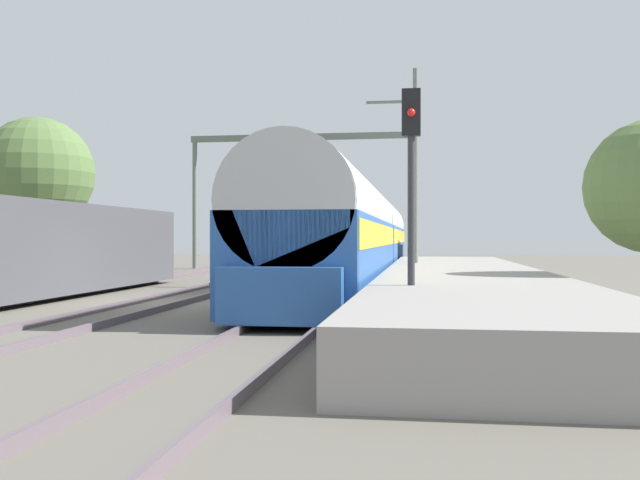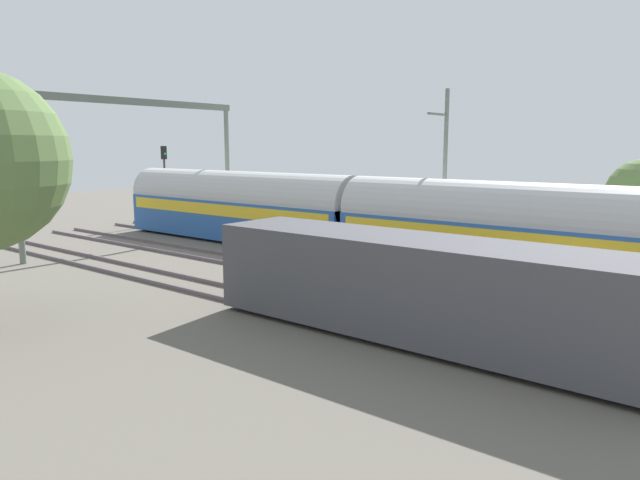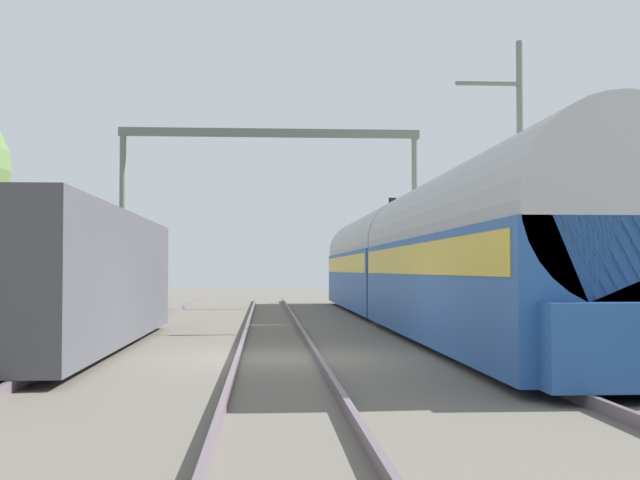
% 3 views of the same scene
% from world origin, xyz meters
% --- Properties ---
extents(ground, '(120.00, 120.00, 0.00)m').
position_xyz_m(ground, '(0.00, 0.00, 0.00)').
color(ground, '#645E55').
extents(track_far_west, '(1.52, 60.00, 0.16)m').
position_xyz_m(track_far_west, '(-4.39, 0.00, 0.08)').
color(track_far_west, '#64565E').
rests_on(track_far_west, ground).
extents(track_west, '(1.52, 60.00, 0.16)m').
position_xyz_m(track_west, '(0.00, 0.00, 0.08)').
color(track_west, '#64565E').
rests_on(track_west, ground).
extents(track_east, '(1.52, 60.00, 0.16)m').
position_xyz_m(track_east, '(4.39, 0.00, 0.08)').
color(track_east, '#64565E').
rests_on(track_east, ground).
extents(platform, '(4.40, 28.00, 0.90)m').
position_xyz_m(platform, '(8.21, 2.00, 0.45)').
color(platform, gray).
rests_on(platform, ground).
extents(passenger_train, '(2.93, 32.85, 3.82)m').
position_xyz_m(passenger_train, '(4.39, 10.42, 1.97)').
color(passenger_train, '#28569E').
rests_on(passenger_train, ground).
extents(freight_car, '(2.80, 13.00, 2.70)m').
position_xyz_m(freight_car, '(-4.39, 2.11, 1.47)').
color(freight_car, '#47474C').
rests_on(freight_car, ground).
extents(person_crossing, '(0.33, 0.44, 1.73)m').
position_xyz_m(person_crossing, '(5.92, 15.60, 1.03)').
color(person_crossing, '#2F2F2F').
rests_on(person_crossing, ground).
extents(railway_signal_far, '(0.36, 0.30, 5.37)m').
position_xyz_m(railway_signal_far, '(6.31, 27.82, 3.42)').
color(railway_signal_far, '#2D2D33').
rests_on(railway_signal_far, ground).
extents(catenary_gantry, '(13.18, 0.28, 7.86)m').
position_xyz_m(catenary_gantry, '(0.00, 21.58, 5.68)').
color(catenary_gantry, slate).
rests_on(catenary_gantry, ground).
extents(catenary_pole_east_mid, '(1.90, 0.20, 8.00)m').
position_xyz_m(catenary_pole_east_mid, '(6.74, 7.01, 4.15)').
color(catenary_pole_east_mid, slate).
rests_on(catenary_pole_east_mid, ground).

